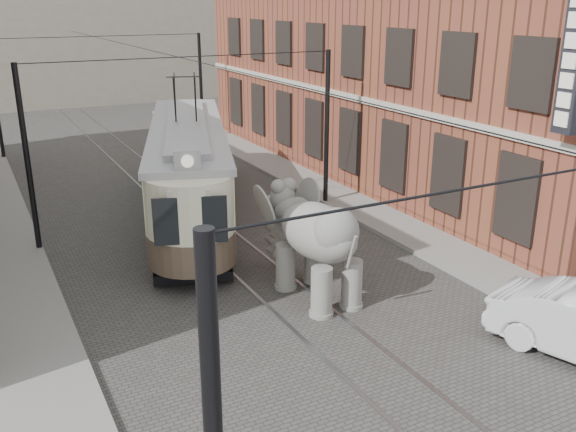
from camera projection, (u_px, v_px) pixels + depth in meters
ground at (276, 287)px, 17.84m from camera, size 120.00×120.00×0.00m
tram_rails at (276, 287)px, 17.83m from camera, size 1.54×80.00×0.02m
sidewalk_right at (441, 248)px, 20.44m from camera, size 2.00×60.00×0.15m
sidewalk_left at (32, 339)px, 14.97m from camera, size 2.00×60.00×0.15m
brick_building at (404, 41)px, 28.23m from camera, size 8.00×26.00×12.00m
distant_block at (47, 10)px, 49.08m from camera, size 28.00×10.00×14.00m
catenary at (203, 150)px, 20.96m from camera, size 11.00×30.20×6.00m
tram at (188, 147)px, 23.08m from camera, size 6.74×13.30×5.21m
elephant at (318, 247)px, 16.78m from camera, size 2.84×4.93×2.96m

